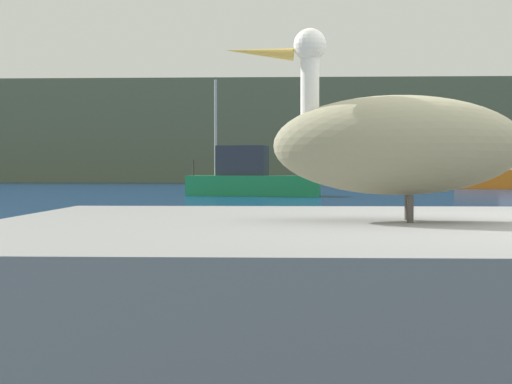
# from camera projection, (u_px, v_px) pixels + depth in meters

# --- Properties ---
(hillside_backdrop) EXTENTS (140.00, 11.30, 9.58)m
(hillside_backdrop) POSITION_uv_depth(u_px,v_px,m) (296.00, 133.00, 69.01)
(hillside_backdrop) COLOR #5B664C
(hillside_backdrop) RESTS_ON ground
(pier_dock) EXTENTS (3.89, 2.82, 0.88)m
(pier_dock) POSITION_uv_depth(u_px,v_px,m) (396.00, 313.00, 3.34)
(pier_dock) COLOR gray
(pier_dock) RESTS_ON ground
(pelican) EXTENTS (1.44, 0.64, 0.92)m
(pelican) POSITION_uv_depth(u_px,v_px,m) (394.00, 143.00, 3.32)
(pelican) COLOR gray
(pelican) RESTS_ON pier_dock
(fishing_boat_green) EXTENTS (6.03, 2.69, 5.19)m
(fishing_boat_green) POSITION_uv_depth(u_px,v_px,m) (250.00, 178.00, 31.19)
(fishing_boat_green) COLOR #1E8C4C
(fishing_boat_green) RESTS_ON ground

